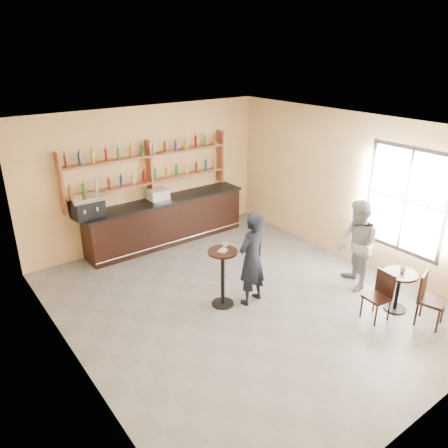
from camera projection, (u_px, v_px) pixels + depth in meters
floor at (241, 301)px, 8.13m from camera, size 7.00×7.00×0.00m
ceiling at (244, 129)px, 6.90m from camera, size 7.00×7.00×0.00m
wall_back at (147, 176)px, 10.10m from camera, size 7.00×0.00×7.00m
wall_front at (438, 316)px, 4.93m from camera, size 7.00×0.00×7.00m
wall_left at (69, 273)px, 5.86m from camera, size 0.00×7.00×7.00m
wall_right at (353, 190)px, 9.18m from camera, size 0.00×7.00×7.00m
window_pane at (405, 201)px, 8.25m from camera, size 0.00×2.00×2.00m
window_frame at (405, 201)px, 8.24m from camera, size 0.04×1.70×2.10m
shelf_unit at (149, 169)px, 9.93m from camera, size 4.00×0.26×1.40m
liquor_bottles at (149, 161)px, 9.86m from camera, size 3.68×0.10×1.00m
bar_counter at (166, 221)px, 10.39m from camera, size 3.98×0.78×1.08m
espresso_machine at (87, 207)px, 9.07m from camera, size 0.68×0.49×0.45m
pastry_case at (158, 195)px, 10.03m from camera, size 0.48×0.40×0.28m
pedestal_table at (223, 278)px, 7.84m from camera, size 0.64×0.64×1.09m
napkin at (223, 251)px, 7.63m from camera, size 0.20×0.20×0.00m
donut at (223, 250)px, 7.62m from camera, size 0.12×0.12×0.04m
cup_pedestal at (226, 245)px, 7.77m from camera, size 0.14×0.14×0.09m
man_main at (252, 259)px, 7.81m from camera, size 0.70×0.52×1.76m
cafe_table at (397, 291)px, 7.75m from camera, size 0.65×0.65×0.75m
cup_cafe at (403, 270)px, 7.62m from camera, size 0.11×0.11×0.10m
chair_west at (377, 297)px, 7.46m from camera, size 0.41×0.41×0.87m
chair_south at (432, 301)px, 7.30m from camera, size 0.50×0.50×0.93m
patron_second at (357, 246)px, 8.30m from camera, size 1.02×1.09×1.78m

